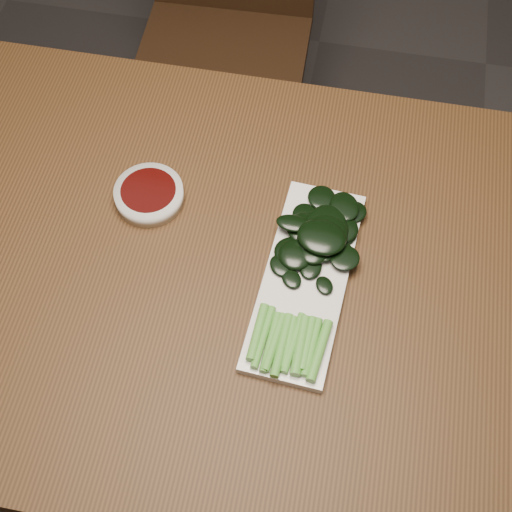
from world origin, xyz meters
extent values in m
plane|color=#2E2C2C|center=(0.00, 0.00, 0.00)|extent=(6.00, 6.00, 0.00)
cube|color=#3F2612|center=(0.00, 0.00, 0.73)|extent=(1.40, 0.80, 0.04)
cube|color=black|center=(-0.19, 0.74, 0.43)|extent=(0.42, 0.42, 0.04)
cylinder|color=black|center=(-0.36, 0.56, 0.21)|extent=(0.04, 0.04, 0.41)
cylinder|color=black|center=(-0.01, 0.57, 0.21)|extent=(0.04, 0.04, 0.41)
cylinder|color=black|center=(-0.37, 0.91, 0.21)|extent=(0.04, 0.04, 0.41)
cylinder|color=black|center=(-0.02, 0.92, 0.21)|extent=(0.04, 0.04, 0.41)
cylinder|color=silver|center=(-0.16, 0.10, 0.76)|extent=(0.11, 0.11, 0.03)
cylinder|color=#390705|center=(-0.16, 0.10, 0.78)|extent=(0.09, 0.09, 0.00)
cube|color=silver|center=(0.11, 0.00, 0.76)|extent=(0.15, 0.34, 0.01)
cylinder|color=#539F37|center=(0.06, -0.11, 0.77)|extent=(0.02, 0.09, 0.01)
cylinder|color=#539F37|center=(0.07, -0.11, 0.77)|extent=(0.02, 0.10, 0.01)
cylinder|color=#539F37|center=(0.08, -0.12, 0.77)|extent=(0.02, 0.09, 0.01)
cylinder|color=#539F37|center=(0.09, -0.12, 0.77)|extent=(0.02, 0.09, 0.01)
cylinder|color=#539F37|center=(0.10, -0.12, 0.77)|extent=(0.02, 0.10, 0.01)
cylinder|color=#539F37|center=(0.11, -0.11, 0.77)|extent=(0.01, 0.08, 0.01)
cylinder|color=#539F37|center=(0.11, -0.11, 0.77)|extent=(0.02, 0.09, 0.01)
cylinder|color=#539F37|center=(0.12, -0.12, 0.77)|extent=(0.02, 0.09, 0.02)
cylinder|color=#539F37|center=(0.13, -0.11, 0.77)|extent=(0.02, 0.08, 0.01)
cylinder|color=#539F37|center=(0.14, -0.12, 0.77)|extent=(0.02, 0.09, 0.01)
cylinder|color=#539F37|center=(0.15, -0.12, 0.77)|extent=(0.03, 0.10, 0.01)
ellipsoid|color=black|center=(0.15, 0.09, 0.77)|extent=(0.07, 0.07, 0.01)
ellipsoid|color=black|center=(0.08, 0.08, 0.78)|extent=(0.05, 0.03, 0.01)
ellipsoid|color=black|center=(0.17, 0.12, 0.77)|extent=(0.06, 0.06, 0.01)
ellipsoid|color=black|center=(0.13, 0.09, 0.78)|extent=(0.08, 0.09, 0.01)
ellipsoid|color=black|center=(0.09, 0.03, 0.77)|extent=(0.08, 0.08, 0.01)
ellipsoid|color=black|center=(0.13, 0.04, 0.78)|extent=(0.05, 0.05, 0.01)
ellipsoid|color=black|center=(0.12, 0.03, 0.78)|extent=(0.06, 0.06, 0.01)
ellipsoid|color=black|center=(0.10, 0.10, 0.77)|extent=(0.06, 0.06, 0.01)
ellipsoid|color=black|center=(0.15, 0.13, 0.78)|extent=(0.06, 0.07, 0.01)
ellipsoid|color=black|center=(0.09, 0.03, 0.77)|extent=(0.07, 0.07, 0.01)
ellipsoid|color=black|center=(0.17, 0.04, 0.78)|extent=(0.06, 0.06, 0.01)
ellipsoid|color=black|center=(0.12, 0.14, 0.77)|extent=(0.05, 0.06, 0.01)
ellipsoid|color=black|center=(0.16, 0.05, 0.77)|extent=(0.04, 0.04, 0.01)
ellipsoid|color=black|center=(0.13, 0.07, 0.78)|extent=(0.07, 0.08, 0.02)
ellipsoid|color=black|center=(0.13, 0.06, 0.79)|extent=(0.09, 0.08, 0.01)
ellipsoid|color=black|center=(0.10, 0.04, 0.78)|extent=(0.06, 0.06, 0.01)
ellipsoid|color=black|center=(0.15, 0.07, 0.77)|extent=(0.07, 0.06, 0.01)
ellipsoid|color=black|center=(0.13, 0.08, 0.78)|extent=(0.09, 0.09, 0.01)
ellipsoid|color=black|center=(0.10, 0.08, 0.77)|extent=(0.06, 0.06, 0.01)
ellipsoid|color=black|center=(0.11, 0.05, 0.78)|extent=(0.06, 0.07, 0.01)
ellipsoid|color=black|center=(0.12, 0.01, 0.77)|extent=(0.04, 0.05, 0.01)
ellipsoid|color=black|center=(0.07, 0.01, 0.77)|extent=(0.05, 0.05, 0.01)
ellipsoid|color=black|center=(0.14, -0.01, 0.77)|extent=(0.04, 0.04, 0.01)
ellipsoid|color=black|center=(0.09, -0.01, 0.77)|extent=(0.04, 0.04, 0.01)
camera|label=1|loc=(0.14, -0.52, 1.69)|focal=50.00mm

